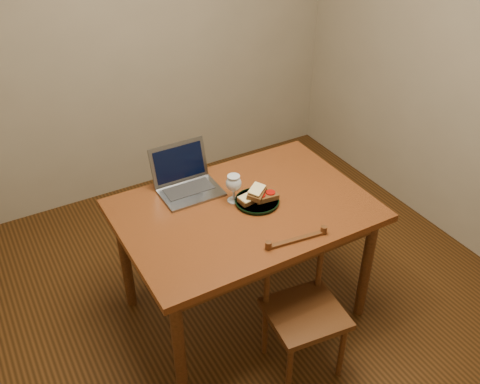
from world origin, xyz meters
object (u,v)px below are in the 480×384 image
table (245,220)px  plate (257,201)px  chair (304,304)px  laptop (185,178)px  milk_glass (234,188)px

table → plate: plate is taller
chair → laptop: (-0.25, 0.80, 0.37)m
chair → milk_glass: bearing=105.5°
table → plate: 0.12m
chair → milk_glass: size_ratio=2.57×
chair → plate: bearing=95.4°
chair → milk_glass: (-0.08, 0.56, 0.39)m
table → milk_glass: (-0.02, 0.08, 0.16)m
chair → milk_glass: 0.69m
chair → laptop: laptop is taller
plate → milk_glass: size_ratio=1.49×
table → chair: (0.06, -0.48, -0.23)m
table → chair: size_ratio=3.19×
plate → laptop: bearing=129.8°
laptop → milk_glass: bearing=-54.6°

